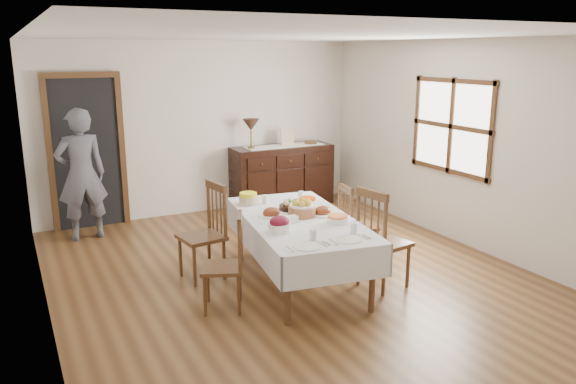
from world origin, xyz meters
name	(u,v)px	position (x,y,z in m)	size (l,w,h in m)	color
ground	(292,276)	(0.00, 0.00, 0.00)	(6.00, 6.00, 0.00)	brown
room_shell	(263,126)	(-0.15, 0.42, 1.64)	(5.02, 6.02, 2.65)	white
dining_table	(299,226)	(-0.01, -0.17, 0.64)	(1.38, 2.26, 0.73)	silver
chair_left_near	(227,262)	(-0.92, -0.43, 0.48)	(0.52, 0.52, 0.95)	#4F321B
chair_left_far	(206,231)	(-0.85, 0.42, 0.54)	(0.50, 0.50, 1.06)	#4F321B
chair_right_near	(381,238)	(0.68, -0.69, 0.55)	(0.52, 0.52, 1.09)	#4F321B
chair_right_far	(354,223)	(0.89, 0.11, 0.47)	(0.43, 0.43, 0.93)	#4F321B
sideboard	(282,176)	(1.23, 2.72, 0.49)	(1.63, 0.59, 0.98)	black
person	(81,170)	(-1.86, 2.42, 0.93)	(0.58, 0.37, 1.87)	#4F505A
bread_basket	(302,209)	(0.05, -0.13, 0.81)	(0.29, 0.29, 0.18)	#975F3B
egg_basket	(292,206)	(0.07, 0.15, 0.77)	(0.28, 0.28, 0.11)	black
ham_platter_a	(271,213)	(-0.24, 0.02, 0.76)	(0.29, 0.29, 0.11)	white
ham_platter_b	(323,212)	(0.28, -0.19, 0.76)	(0.28, 0.28, 0.11)	white
beet_bowl	(280,225)	(-0.40, -0.50, 0.80)	(0.23, 0.23, 0.16)	white
carrot_bowl	(308,202)	(0.31, 0.22, 0.78)	(0.20, 0.20, 0.09)	white
pineapple_bowl	(248,199)	(-0.28, 0.57, 0.80)	(0.21, 0.21, 0.14)	#C7B68C
casserole_dish	(338,219)	(0.27, -0.50, 0.77)	(0.22, 0.22, 0.08)	white
butter_dish	(291,219)	(-0.17, -0.29, 0.77)	(0.15, 0.11, 0.07)	white
setting_left	(309,242)	(-0.33, -0.96, 0.75)	(0.44, 0.31, 0.10)	white
setting_right	(350,236)	(0.11, -0.97, 0.75)	(0.44, 0.31, 0.10)	white
glass_far_a	(265,199)	(-0.09, 0.51, 0.78)	(0.06, 0.06, 0.10)	white
glass_far_b	(301,195)	(0.39, 0.52, 0.78)	(0.07, 0.07, 0.09)	white
runner	(284,146)	(1.26, 2.70, 0.98)	(1.30, 0.35, 0.01)	white
table_lamp	(251,126)	(0.69, 2.71, 1.33)	(0.26, 0.26, 0.46)	brown
picture_frame	(287,137)	(1.31, 2.69, 1.12)	(0.22, 0.08, 0.28)	#C4AD8E
deco_bowl	(311,142)	(1.73, 2.68, 1.01)	(0.20, 0.20, 0.06)	#4F321B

